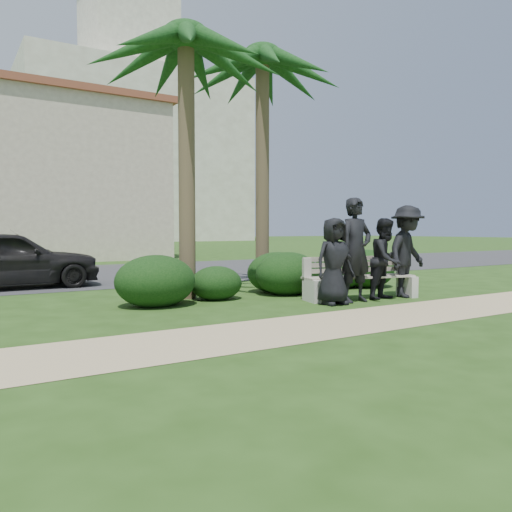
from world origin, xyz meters
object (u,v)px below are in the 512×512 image
object	(u,v)px
man_b	(356,250)
man_c	(386,259)
man_a	(334,261)
park_bench	(360,280)
palm_left	(186,40)
man_d	(407,251)
palm_right	(262,59)
car_a	(8,259)

from	to	relation	value
man_b	man_c	distance (m)	0.76
man_a	man_c	xyz separation A→B (m)	(1.28, -0.01, 0.00)
park_bench	man_a	xyz separation A→B (m)	(-0.91, -0.30, 0.42)
palm_left	man_d	bearing A→B (deg)	-29.48
man_d	park_bench	bearing A→B (deg)	145.70
palm_right	car_a	size ratio (longest dim) A/B	1.60
man_a	man_d	bearing A→B (deg)	3.69
man_c	man_d	bearing A→B (deg)	-14.92
palm_left	man_a	bearing A→B (deg)	-48.41
man_b	palm_right	world-z (taller)	palm_right
man_a	palm_left	distance (m)	5.06
park_bench	palm_right	bearing A→B (deg)	109.73
man_a	man_b	size ratio (longest dim) A/B	0.80
car_a	man_b	bearing A→B (deg)	-137.99
man_a	palm_right	size ratio (longest dim) A/B	0.25
man_d	palm_left	distance (m)	5.93
man_c	palm_left	xyz separation A→B (m)	(-3.18, 2.14, 4.17)
palm_left	car_a	xyz separation A→B (m)	(-2.81, 3.61, -4.28)
man_a	palm_right	distance (m)	5.57
park_bench	palm_left	xyz separation A→B (m)	(-2.81, 1.83, 4.59)
man_b	man_a	bearing A→B (deg)	-179.20
man_d	palm_right	distance (m)	5.61
park_bench	car_a	xyz separation A→B (m)	(-5.62, 5.44, 0.31)
man_b	car_a	size ratio (longest dim) A/B	0.49
man_a	palm_left	xyz separation A→B (m)	(-1.89, 2.13, 4.18)
man_c	car_a	distance (m)	8.30
park_bench	man_b	size ratio (longest dim) A/B	1.23
man_b	palm_left	xyz separation A→B (m)	(-2.44, 2.10, 3.99)
park_bench	palm_left	world-z (taller)	palm_left
car_a	man_d	bearing A→B (deg)	-131.68
man_c	palm_left	world-z (taller)	palm_left
man_b	car_a	bearing A→B (deg)	130.49
man_a	palm_right	bearing A→B (deg)	84.80
man_a	palm_left	size ratio (longest dim) A/B	0.26
man_b	park_bench	bearing A→B (deg)	35.18
man_a	man_b	world-z (taller)	man_b
park_bench	man_a	world-z (taller)	man_a
palm_right	man_a	bearing A→B (deg)	-99.04
park_bench	man_b	xyz separation A→B (m)	(-0.36, -0.28, 0.61)
park_bench	palm_left	size ratio (longest dim) A/B	0.40
palm_right	car_a	distance (m)	7.43
palm_left	man_b	bearing A→B (deg)	-40.72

